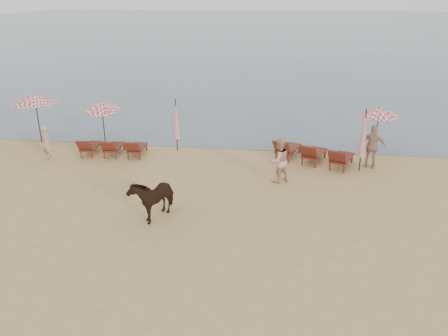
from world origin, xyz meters
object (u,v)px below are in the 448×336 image
object	(u,v)px
umbrella_open_left_a	(35,98)
cow	(153,196)
umbrella_open_left_b	(101,106)
beachgoer_left	(47,143)
umbrella_closed_left	(176,119)
beachgoer_right_b	(373,147)
umbrella_open_right	(380,112)
lounger_cluster_left	(112,147)
beachgoer_right_a	(279,160)
lounger_cluster_right	(313,153)
umbrella_closed_right	(364,134)

from	to	relation	value
umbrella_open_left_a	cow	bearing A→B (deg)	-31.70
umbrella_open_left_a	umbrella_open_left_b	xyz separation A→B (m)	(3.25, 0.13, -0.29)
beachgoer_left	umbrella_closed_left	bearing A→B (deg)	-137.89
cow	beachgoer_right_b	bearing A→B (deg)	56.28
umbrella_closed_left	cow	world-z (taller)	umbrella_closed_left
umbrella_open_left_a	cow	world-z (taller)	umbrella_open_left_a
beachgoer_right_b	umbrella_open_right	bearing A→B (deg)	-89.93
umbrella_open_left_a	umbrella_closed_left	bearing A→B (deg)	6.53
beachgoer_left	lounger_cluster_left	bearing A→B (deg)	-139.35
beachgoer_right_a	cow	bearing A→B (deg)	6.25
lounger_cluster_left	umbrella_open_right	world-z (taller)	umbrella_open_right
lounger_cluster_left	beachgoer_right_b	size ratio (longest dim) A/B	1.52
lounger_cluster_left	lounger_cluster_right	size ratio (longest dim) A/B	0.79
umbrella_open_left_a	beachgoer_right_b	distance (m)	15.71
umbrella_open_left_a	beachgoer_right_b	size ratio (longest dim) A/B	1.30
lounger_cluster_right	umbrella_open_left_b	world-z (taller)	umbrella_open_left_b
beachgoer_right_b	umbrella_open_left_b	bearing A→B (deg)	7.86
umbrella_closed_left	beachgoer_left	world-z (taller)	umbrella_closed_left
umbrella_closed_right	umbrella_open_left_b	bearing A→B (deg)	170.31
umbrella_closed_right	beachgoer_right_b	xyz separation A→B (m)	(0.52, 0.43, -0.68)
umbrella_open_left_b	beachgoer_right_a	world-z (taller)	umbrella_open_left_b
beachgoer_left	beachgoer_right_a	world-z (taller)	beachgoer_right_a
lounger_cluster_right	umbrella_open_left_a	xyz separation A→B (m)	(-13.16, 1.28, 1.72)
umbrella_open_right	beachgoer_left	size ratio (longest dim) A/B	1.32
lounger_cluster_left	umbrella_closed_left	world-z (taller)	umbrella_closed_left
umbrella_open_left_b	cow	distance (m)	8.23
lounger_cluster_right	umbrella_open_right	bearing A→B (deg)	54.78
cow	umbrella_closed_left	bearing A→B (deg)	118.32
umbrella_open_right	umbrella_closed_left	size ratio (longest dim) A/B	0.86
beachgoer_left	beachgoer_right_b	xyz separation A→B (m)	(13.99, 0.84, 0.14)
umbrella_open_left_a	umbrella_closed_right	world-z (taller)	umbrella_closed_right
umbrella_closed_right	beachgoer_right_a	distance (m)	3.77
lounger_cluster_left	umbrella_open_left_a	bearing A→B (deg)	159.09
umbrella_closed_left	umbrella_closed_right	xyz separation A→B (m)	(8.08, -1.48, 0.10)
lounger_cluster_left	umbrella_open_left_a	world-z (taller)	umbrella_open_left_a
umbrella_open_left_b	umbrella_open_right	bearing A→B (deg)	-2.93
lounger_cluster_left	umbrella_open_left_b	world-z (taller)	umbrella_open_left_b
lounger_cluster_left	beachgoer_right_a	distance (m)	7.74
lounger_cluster_left	umbrella_open_right	xyz separation A→B (m)	(11.93, 2.11, 1.48)
cow	beachgoer_left	distance (m)	7.48
umbrella_closed_left	cow	xyz separation A→B (m)	(0.62, -6.34, -0.79)
beachgoer_right_b	umbrella_open_left_a	bearing A→B (deg)	9.85
lounger_cluster_right	beachgoer_right_b	size ratio (longest dim) A/B	1.91
beachgoer_right_a	beachgoer_right_b	world-z (taller)	beachgoer_right_b
lounger_cluster_left	beachgoer_right_a	size ratio (longest dim) A/B	1.59
umbrella_open_right	umbrella_closed_left	xyz separation A→B (m)	(-9.18, -1.07, -0.39)
umbrella_closed_left	umbrella_open_right	bearing A→B (deg)	6.63
umbrella_open_right	beachgoer_right_a	world-z (taller)	umbrella_open_right
lounger_cluster_right	umbrella_open_right	xyz separation A→B (m)	(3.01, 1.93, 1.42)
umbrella_open_left_b	umbrella_open_right	world-z (taller)	umbrella_open_left_b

